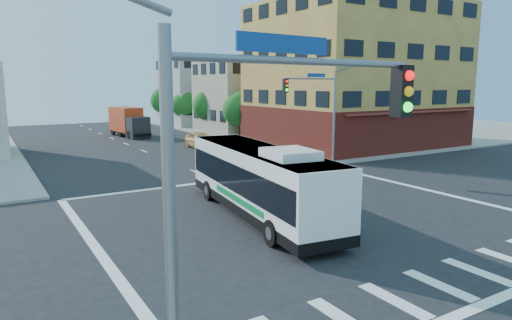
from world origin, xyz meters
TOP-DOWN VIEW (x-y plane):
  - ground at (0.00, 0.00)m, footprint 120.00×120.00m
  - sidewalk_ne at (35.00, 35.00)m, footprint 50.00×50.00m
  - corner_building_ne at (19.99, 18.48)m, footprint 18.10×15.44m
  - building_east_near at (16.98, 33.98)m, footprint 12.06×10.06m
  - building_east_far at (16.98, 47.98)m, footprint 12.06×10.06m
  - signal_mast_ne at (9.08, 10.62)m, footprint 7.91×1.13m
  - signal_mast_sw at (-9.08, -10.64)m, footprint 7.91×1.01m
  - street_tree_a at (11.90, 27.92)m, footprint 3.60×3.60m
  - street_tree_b at (11.90, 35.92)m, footprint 3.80×3.80m
  - street_tree_c at (11.90, 43.92)m, footprint 3.40×3.40m
  - street_tree_d at (11.90, 51.92)m, footprint 4.00×4.00m
  - transit_bus at (-1.89, 1.34)m, footprint 4.12×12.46m
  - box_truck at (2.24, 37.70)m, footprint 2.98×7.82m
  - parked_car at (5.32, 24.02)m, footprint 2.27×4.89m

SIDE VIEW (x-z plane):
  - ground at x=0.00m, z-range 0.00..0.00m
  - sidewalk_ne at x=35.00m, z-range 0.00..0.15m
  - parked_car at x=5.32m, z-range 0.00..1.62m
  - box_truck at x=2.24m, z-range -0.05..3.39m
  - transit_bus at x=-1.89m, z-range -0.04..3.58m
  - street_tree_c at x=11.90m, z-range 0.82..6.11m
  - street_tree_a at x=11.90m, z-range 0.83..6.35m
  - street_tree_b at x=11.90m, z-range 0.85..6.65m
  - street_tree_d at x=11.90m, z-range 0.87..6.90m
  - building_east_near at x=16.98m, z-range 0.01..9.01m
  - signal_mast_ne at x=9.08m, z-range 0.95..9.02m
  - signal_mast_sw at x=-9.08m, z-range 0.95..9.02m
  - building_east_far at x=16.98m, z-range 0.01..10.01m
  - corner_building_ne at x=19.99m, z-range -1.11..12.89m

